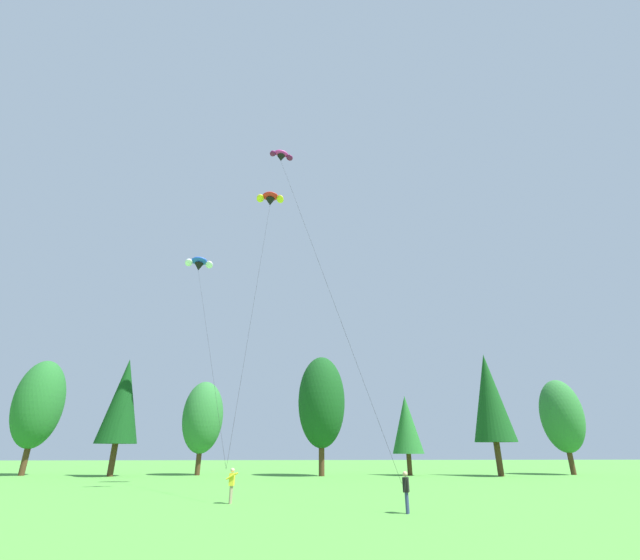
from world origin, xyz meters
name	(u,v)px	position (x,y,z in m)	size (l,w,h in m)	color
treeline_tree_a	(39,404)	(-30.45, 50.42, 7.44)	(5.12, 5.12, 12.30)	#472D19
treeline_tree_b	(123,400)	(-20.41, 48.51, 7.66)	(4.29, 4.29, 12.23)	#472D19
treeline_tree_c	(203,417)	(-11.82, 50.25, 6.05)	(4.50, 4.50, 10.00)	#472D19
treeline_tree_d	(322,401)	(1.65, 47.88, 7.60)	(5.19, 5.19, 12.56)	#472D19
treeline_tree_e	(406,424)	(11.29, 48.60, 5.23)	(3.44, 3.44, 8.35)	#472D19
treeline_tree_f	(489,397)	(20.44, 46.59, 8.05)	(4.43, 4.43, 12.85)	#472D19
treeline_tree_g	(562,416)	(29.71, 48.76, 6.24)	(4.59, 4.59, 10.32)	#472D19
kite_flyer_near	(232,482)	(-4.48, 24.15, 1.00)	(0.56, 0.60, 1.69)	gray
kite_flyer_mid	(406,488)	(3.80, 20.09, 0.99)	(0.40, 0.60, 1.69)	navy
parafoil_kite_high_red_yellow	(270,199)	(-4.03, 33.20, 24.46)	(2.76, 9.59, 23.48)	red
parafoil_kite_mid_magenta	(281,156)	(-2.83, 27.87, 25.16)	(7.50, 8.31, 24.57)	#D12893
parafoil_kite_far_blue_white	(199,264)	(-12.70, 43.95, 22.42)	(9.47, 20.62, 21.66)	blue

